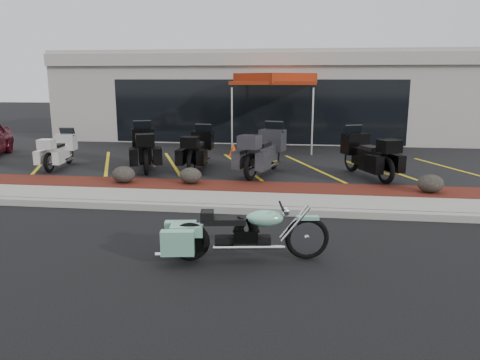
# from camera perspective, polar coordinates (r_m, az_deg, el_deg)

# --- Properties ---
(ground) EXTENTS (90.00, 90.00, 0.00)m
(ground) POSITION_cam_1_polar(r_m,az_deg,el_deg) (9.35, -4.37, -5.42)
(ground) COLOR black
(ground) RESTS_ON ground
(curb) EXTENTS (24.00, 0.25, 0.15)m
(curb) POSITION_cam_1_polar(r_m,az_deg,el_deg) (10.17, -3.34, -3.49)
(curb) COLOR gray
(curb) RESTS_ON ground
(sidewalk) EXTENTS (24.00, 1.20, 0.15)m
(sidewalk) POSITION_cam_1_polar(r_m,az_deg,el_deg) (10.84, -2.64, -2.50)
(sidewalk) COLOR gray
(sidewalk) RESTS_ON ground
(mulch_bed) EXTENTS (24.00, 1.20, 0.16)m
(mulch_bed) POSITION_cam_1_polar(r_m,az_deg,el_deg) (11.98, -1.63, -1.03)
(mulch_bed) COLOR #3B0E0D
(mulch_bed) RESTS_ON ground
(upper_lot) EXTENTS (26.00, 9.60, 0.15)m
(upper_lot) POSITION_cam_1_polar(r_m,az_deg,el_deg) (17.24, 1.23, 3.05)
(upper_lot) COLOR black
(upper_lot) RESTS_ON ground
(dealership_building) EXTENTS (18.00, 8.16, 4.00)m
(dealership_building) POSITION_cam_1_polar(r_m,az_deg,el_deg) (23.27, 2.99, 10.21)
(dealership_building) COLOR #A6A196
(dealership_building) RESTS_ON ground
(boulder_left) EXTENTS (0.61, 0.51, 0.43)m
(boulder_left) POSITION_cam_1_polar(r_m,az_deg,el_deg) (12.60, -14.01, 0.66)
(boulder_left) COLOR black
(boulder_left) RESTS_ON mulch_bed
(boulder_mid) EXTENTS (0.59, 0.49, 0.42)m
(boulder_mid) POSITION_cam_1_polar(r_m,az_deg,el_deg) (12.21, -6.06, 0.54)
(boulder_mid) COLOR black
(boulder_mid) RESTS_ON mulch_bed
(boulder_right) EXTENTS (0.62, 0.51, 0.44)m
(boulder_right) POSITION_cam_1_polar(r_m,az_deg,el_deg) (12.07, 22.21, -0.40)
(boulder_right) COLOR black
(boulder_right) RESTS_ON mulch_bed
(hero_cruiser) EXTENTS (2.70, 1.06, 0.93)m
(hero_cruiser) POSITION_cam_1_polar(r_m,az_deg,el_deg) (7.51, 8.19, -6.27)
(hero_cruiser) COLOR #7DC3A3
(hero_cruiser) RESTS_ON ground
(touring_white) EXTENTS (0.96, 2.07, 1.17)m
(touring_white) POSITION_cam_1_polar(r_m,az_deg,el_deg) (15.94, -20.23, 3.94)
(touring_white) COLOR silver
(touring_white) RESTS_ON upper_lot
(touring_black_front) EXTENTS (1.73, 2.59, 1.41)m
(touring_black_front) POSITION_cam_1_polar(r_m,az_deg,el_deg) (15.13, -11.73, 4.49)
(touring_black_front) COLOR black
(touring_black_front) RESTS_ON upper_lot
(touring_black_mid) EXTENTS (0.89, 2.25, 1.30)m
(touring_black_mid) POSITION_cam_1_polar(r_m,az_deg,el_deg) (14.86, -4.45, 4.36)
(touring_black_mid) COLOR black
(touring_black_mid) RESTS_ON upper_lot
(touring_grey) EXTENTS (1.63, 2.67, 1.45)m
(touring_grey) POSITION_cam_1_polar(r_m,az_deg,el_deg) (14.11, 4.18, 4.26)
(touring_grey) COLOR #313136
(touring_grey) RESTS_ON upper_lot
(touring_black_rear) EXTENTS (1.81, 2.54, 1.38)m
(touring_black_rear) POSITION_cam_1_polar(r_m,az_deg,el_deg) (14.04, 13.52, 3.77)
(touring_black_rear) COLOR black
(touring_black_rear) RESTS_ON upper_lot
(traffic_cone) EXTENTS (0.43, 0.43, 0.44)m
(traffic_cone) POSITION_cam_1_polar(r_m,az_deg,el_deg) (16.62, -0.81, 3.74)
(traffic_cone) COLOR #D03B06
(traffic_cone) RESTS_ON upper_lot
(popup_canopy) EXTENTS (3.53, 3.53, 2.88)m
(popup_canopy) POSITION_cam_1_polar(r_m,az_deg,el_deg) (18.29, 4.26, 12.03)
(popup_canopy) COLOR silver
(popup_canopy) RESTS_ON upper_lot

